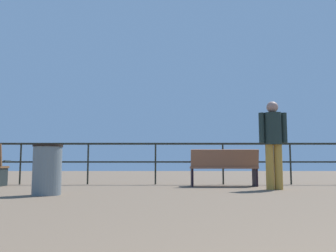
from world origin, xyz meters
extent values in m
cube|color=black|center=(0.00, 9.55, 1.04)|extent=(20.94, 0.05, 0.05)
cube|color=black|center=(0.00, 9.55, 0.57)|extent=(20.94, 0.04, 0.04)
cylinder|color=black|center=(-5.24, 9.55, 0.52)|extent=(0.04, 0.04, 1.04)
cylinder|color=black|center=(-3.49, 9.55, 0.52)|extent=(0.04, 0.04, 1.04)
cylinder|color=black|center=(-1.75, 9.55, 0.52)|extent=(0.04, 0.04, 1.04)
cylinder|color=black|center=(0.00, 9.55, 0.52)|extent=(0.04, 0.04, 1.04)
cylinder|color=black|center=(1.75, 9.55, 0.52)|extent=(0.04, 0.04, 1.04)
cube|color=black|center=(-5.32, 8.77, 0.22)|extent=(0.04, 0.44, 0.45)
cube|color=black|center=(-5.32, 8.96, 0.59)|extent=(0.04, 0.34, 0.04)
cube|color=brown|center=(-0.11, 8.76, 0.44)|extent=(1.56, 0.48, 0.05)
cube|color=brown|center=(-0.11, 8.54, 0.65)|extent=(1.56, 0.13, 0.42)
cube|color=black|center=(0.63, 8.76, 0.22)|extent=(0.04, 0.43, 0.44)
cube|color=black|center=(0.63, 8.95, 0.58)|extent=(0.04, 0.34, 0.04)
cube|color=black|center=(-0.85, 8.77, 0.22)|extent=(0.04, 0.43, 0.44)
cube|color=black|center=(-0.85, 8.96, 0.58)|extent=(0.04, 0.34, 0.04)
cylinder|color=#B08231|center=(0.65, 7.58, 0.46)|extent=(0.16, 0.16, 0.91)
cylinder|color=#B08231|center=(0.83, 7.58, 0.46)|extent=(0.16, 0.16, 0.91)
cylinder|color=#1E2C29|center=(0.74, 7.58, 1.24)|extent=(0.35, 0.35, 0.66)
cylinder|color=#1E2C29|center=(0.51, 7.58, 1.26)|extent=(0.12, 0.12, 0.62)
cylinder|color=#1E2C29|center=(0.97, 7.58, 1.26)|extent=(0.12, 0.12, 0.62)
sphere|color=#9B7568|center=(0.74, 7.58, 1.69)|extent=(0.24, 0.24, 0.24)
cylinder|color=slate|center=(-3.44, 6.24, 0.40)|extent=(0.47, 0.47, 0.80)
cylinder|color=black|center=(-3.44, 6.24, 0.82)|extent=(0.49, 0.49, 0.04)
camera|label=1|loc=(-1.42, 0.18, 0.50)|focal=38.65mm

